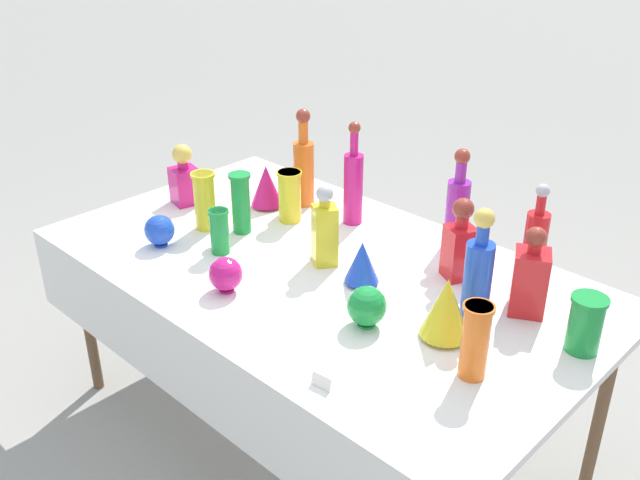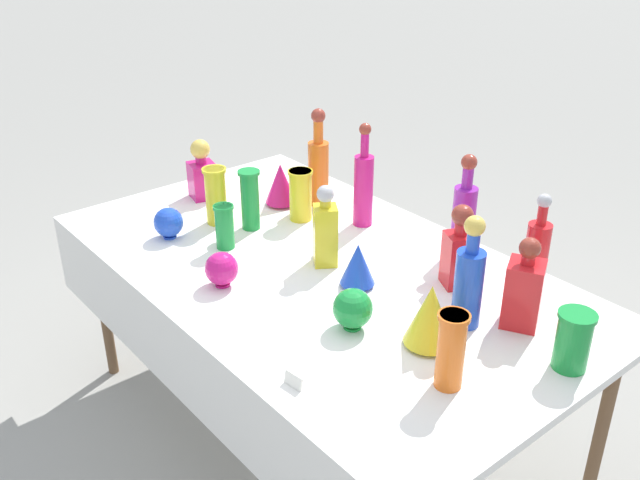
% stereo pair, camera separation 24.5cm
% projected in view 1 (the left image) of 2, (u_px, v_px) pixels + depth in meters
% --- Properties ---
extents(ground_plane, '(40.00, 40.00, 0.00)m').
position_uv_depth(ground_plane, '(320.00, 431.00, 2.85)').
color(ground_plane, gray).
extents(display_table, '(1.98, 1.14, 0.76)m').
position_uv_depth(display_table, '(313.00, 282.00, 2.50)').
color(display_table, white).
rests_on(display_table, ground).
extents(tall_bottle_0, '(0.08, 0.08, 0.38)m').
position_uv_depth(tall_bottle_0, '(457.00, 208.00, 2.56)').
color(tall_bottle_0, purple).
rests_on(tall_bottle_0, display_table).
extents(tall_bottle_1, '(0.09, 0.09, 0.41)m').
position_uv_depth(tall_bottle_1, '(304.00, 167.00, 2.89)').
color(tall_bottle_1, orange).
rests_on(tall_bottle_1, display_table).
extents(tall_bottle_2, '(0.08, 0.08, 0.41)m').
position_uv_depth(tall_bottle_2, '(353.00, 184.00, 2.74)').
color(tall_bottle_2, '#C61972').
rests_on(tall_bottle_2, display_table).
extents(tall_bottle_3, '(0.09, 0.09, 0.36)m').
position_uv_depth(tall_bottle_3, '(478.00, 272.00, 2.15)').
color(tall_bottle_3, blue).
rests_on(tall_bottle_3, display_table).
extents(tall_bottle_4, '(0.08, 0.08, 0.35)m').
position_uv_depth(tall_bottle_4, '(535.00, 244.00, 2.33)').
color(tall_bottle_4, red).
rests_on(tall_bottle_4, display_table).
extents(square_decanter_0, '(0.12, 0.12, 0.26)m').
position_uv_depth(square_decanter_0, '(185.00, 177.00, 2.93)').
color(square_decanter_0, '#C61972').
rests_on(square_decanter_0, display_table).
extents(square_decanter_1, '(0.11, 0.11, 0.30)m').
position_uv_depth(square_decanter_1, '(324.00, 229.00, 2.46)').
color(square_decanter_1, yellow).
rests_on(square_decanter_1, display_table).
extents(square_decanter_2, '(0.12, 0.12, 0.29)m').
position_uv_depth(square_decanter_2, '(460.00, 243.00, 2.37)').
color(square_decanter_2, red).
rests_on(square_decanter_2, display_table).
extents(square_decanter_3, '(0.14, 0.14, 0.29)m').
position_uv_depth(square_decanter_3, '(530.00, 277.00, 2.18)').
color(square_decanter_3, red).
rests_on(square_decanter_3, display_table).
extents(slender_vase_0, '(0.09, 0.09, 0.22)m').
position_uv_depth(slender_vase_0, '(475.00, 339.00, 1.90)').
color(slender_vase_0, orange).
rests_on(slender_vase_0, display_table).
extents(slender_vase_1, '(0.08, 0.08, 0.17)m').
position_uv_depth(slender_vase_1, '(219.00, 230.00, 2.55)').
color(slender_vase_1, '#198C38').
rests_on(slender_vase_1, display_table).
extents(slender_vase_2, '(0.09, 0.09, 0.23)m').
position_uv_depth(slender_vase_2, '(205.00, 199.00, 2.71)').
color(slender_vase_2, yellow).
rests_on(slender_vase_2, display_table).
extents(slender_vase_3, '(0.11, 0.11, 0.18)m').
position_uv_depth(slender_vase_3, '(586.00, 322.00, 2.01)').
color(slender_vase_3, '#198C38').
rests_on(slender_vase_3, display_table).
extents(slender_vase_4, '(0.10, 0.10, 0.21)m').
position_uv_depth(slender_vase_4, '(290.00, 195.00, 2.78)').
color(slender_vase_4, yellow).
rests_on(slender_vase_4, display_table).
extents(slender_vase_5, '(0.08, 0.08, 0.24)m').
position_uv_depth(slender_vase_5, '(241.00, 201.00, 2.68)').
color(slender_vase_5, '#198C38').
rests_on(slender_vase_5, display_table).
extents(fluted_vase_0, '(0.13, 0.13, 0.18)m').
position_uv_depth(fluted_vase_0, '(266.00, 185.00, 2.90)').
color(fluted_vase_0, '#C61972').
rests_on(fluted_vase_0, display_table).
extents(fluted_vase_1, '(0.15, 0.15, 0.20)m').
position_uv_depth(fluted_vase_1, '(446.00, 308.00, 2.06)').
color(fluted_vase_1, yellow).
rests_on(fluted_vase_1, display_table).
extents(fluted_vase_2, '(0.12, 0.12, 0.15)m').
position_uv_depth(fluted_vase_2, '(362.00, 262.00, 2.35)').
color(fluted_vase_2, blue).
rests_on(fluted_vase_2, display_table).
extents(round_bowl_0, '(0.12, 0.12, 0.13)m').
position_uv_depth(round_bowl_0, '(367.00, 306.00, 2.14)').
color(round_bowl_0, '#198C38').
rests_on(round_bowl_0, display_table).
extents(round_bowl_1, '(0.11, 0.11, 0.12)m').
position_uv_depth(round_bowl_1, '(226.00, 274.00, 2.32)').
color(round_bowl_1, '#C61972').
rests_on(round_bowl_1, display_table).
extents(round_bowl_2, '(0.11, 0.11, 0.12)m').
position_uv_depth(round_bowl_2, '(159.00, 230.00, 2.61)').
color(round_bowl_2, blue).
rests_on(round_bowl_2, display_table).
extents(price_tag_left, '(0.06, 0.02, 0.04)m').
position_uv_depth(price_tag_left, '(322.00, 381.00, 1.89)').
color(price_tag_left, white).
rests_on(price_tag_left, display_table).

